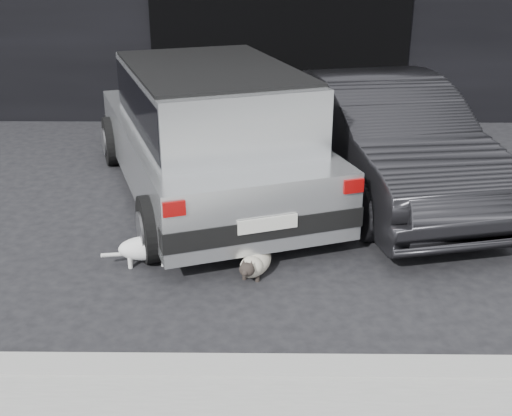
{
  "coord_description": "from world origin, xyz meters",
  "views": [
    {
      "loc": [
        0.74,
        -6.18,
        2.79
      ],
      "look_at": [
        0.68,
        -0.97,
        0.58
      ],
      "focal_mm": 45.0,
      "sensor_mm": 36.0,
      "label": 1
    }
  ],
  "objects_px": {
    "silver_hatchback": "(209,127)",
    "second_car": "(384,138)",
    "cat_white": "(150,247)",
    "cat_siamese": "(255,264)"
  },
  "relations": [
    {
      "from": "second_car",
      "to": "cat_white",
      "type": "relative_size",
      "value": 5.48
    },
    {
      "from": "silver_hatchback",
      "to": "second_car",
      "type": "bearing_deg",
      "value": -15.33
    },
    {
      "from": "silver_hatchback",
      "to": "second_car",
      "type": "xyz_separation_m",
      "value": [
        2.0,
        0.14,
        -0.17
      ]
    },
    {
      "from": "second_car",
      "to": "silver_hatchback",
      "type": "bearing_deg",
      "value": 171.5
    },
    {
      "from": "silver_hatchback",
      "to": "cat_white",
      "type": "bearing_deg",
      "value": -123.54
    },
    {
      "from": "cat_siamese",
      "to": "second_car",
      "type": "bearing_deg",
      "value": -107.63
    },
    {
      "from": "second_car",
      "to": "cat_siamese",
      "type": "xyz_separation_m",
      "value": [
        -1.46,
        -2.03,
        -0.56
      ]
    },
    {
      "from": "cat_siamese",
      "to": "cat_white",
      "type": "xyz_separation_m",
      "value": [
        -0.96,
        0.21,
        0.06
      ]
    },
    {
      "from": "silver_hatchback",
      "to": "cat_white",
      "type": "xyz_separation_m",
      "value": [
        -0.43,
        -1.68,
        -0.67
      ]
    },
    {
      "from": "silver_hatchback",
      "to": "cat_white",
      "type": "relative_size",
      "value": 6.1
    }
  ]
}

